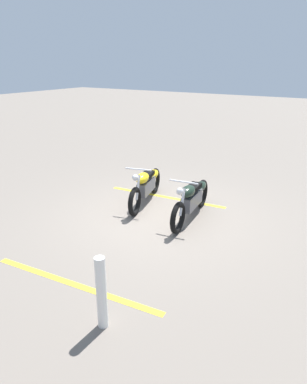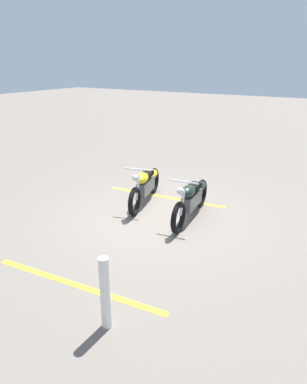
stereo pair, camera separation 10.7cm
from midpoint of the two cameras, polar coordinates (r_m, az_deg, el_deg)
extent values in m
plane|color=slate|center=(8.15, 0.44, -3.81)|extent=(60.00, 60.00, 0.00)
torus|color=black|center=(8.06, -3.46, -1.56)|extent=(0.68, 0.28, 0.67)
torus|color=black|center=(9.45, -0.26, 1.84)|extent=(0.68, 0.28, 0.67)
cube|color=#59595E|center=(8.76, -1.64, 0.91)|extent=(0.87, 0.42, 0.32)
ellipsoid|color=yellow|center=(8.42, -2.23, 2.24)|extent=(0.57, 0.40, 0.24)
ellipsoid|color=yellow|center=(9.23, -0.55, 2.86)|extent=(0.60, 0.37, 0.22)
cube|color=black|center=(8.79, -1.39, 2.90)|extent=(0.49, 0.34, 0.09)
cylinder|color=silver|center=(8.17, -2.95, 0.72)|extent=(0.27, 0.12, 0.56)
cylinder|color=silver|center=(8.08, -2.89, 3.67)|extent=(0.19, 0.61, 0.04)
sphere|color=silver|center=(7.94, -3.34, 2.30)|extent=(0.15, 0.15, 0.15)
cylinder|color=silver|center=(9.22, -1.68, 0.85)|extent=(0.70, 0.26, 0.09)
torus|color=black|center=(7.26, 3.58, -4.12)|extent=(0.68, 0.19, 0.67)
torus|color=black|center=(8.63, 7.34, -0.17)|extent=(0.68, 0.19, 0.67)
cube|color=#59595E|center=(7.95, 5.76, -1.29)|extent=(0.86, 0.31, 0.32)
ellipsoid|color=black|center=(7.60, 5.18, 0.13)|extent=(0.55, 0.34, 0.24)
ellipsoid|color=black|center=(8.41, 7.07, 0.91)|extent=(0.58, 0.30, 0.22)
cube|color=black|center=(7.97, 6.14, 0.90)|extent=(0.46, 0.29, 0.09)
cylinder|color=silver|center=(7.36, 4.28, -1.59)|extent=(0.27, 0.09, 0.56)
cylinder|color=silver|center=(7.25, 4.50, 1.65)|extent=(0.11, 0.62, 0.04)
sphere|color=silver|center=(7.12, 3.91, 0.11)|extent=(0.15, 0.15, 0.15)
cylinder|color=silver|center=(8.40, 5.72, -1.24)|extent=(0.71, 0.17, 0.09)
cylinder|color=white|center=(4.81, -8.43, -15.83)|extent=(0.14, 0.14, 1.05)
cube|color=yellow|center=(9.24, 1.55, -0.80)|extent=(0.39, 3.20, 0.01)
cube|color=yellow|center=(5.95, -12.93, -14.35)|extent=(0.39, 3.20, 0.01)
camera|label=1|loc=(0.05, 89.60, 0.15)|focal=33.14mm
camera|label=2|loc=(0.05, -90.40, -0.15)|focal=33.14mm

